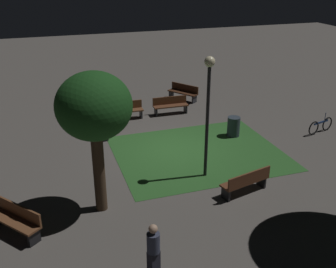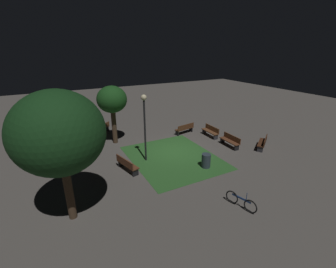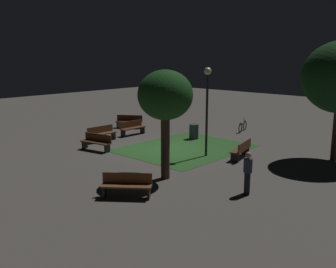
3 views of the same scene
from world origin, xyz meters
name	(u,v)px [view 3 (image 3 of 3)]	position (x,y,z in m)	size (l,w,h in m)	color
ground_plane	(166,149)	(0.00, 0.00, 0.00)	(60.00, 60.00, 0.00)	#56514C
grass_lawn	(185,148)	(-0.83, 0.61, 0.01)	(6.71, 5.49, 0.01)	#2D6028
bench_by_lamp	(132,127)	(-1.20, -4.13, 0.48)	(1.81, 0.52, 0.88)	brown
bench_front_right	(102,133)	(1.19, -4.13, 0.48)	(1.81, 0.50, 0.88)	brown
bench_corner	(97,142)	(2.74, -2.53, 0.48)	(0.81, 1.86, 0.88)	#512D19
bench_lawn_edge	(242,149)	(-1.15, 4.01, 0.48)	(1.86, 0.89, 0.88)	brown
bench_back_row	(129,121)	(-2.61, -6.02, 0.48)	(1.41, 1.76, 0.88)	#422314
bench_front_left	(127,184)	(6.14, 3.84, 0.48)	(1.51, 1.70, 0.88)	brown
tree_tall_center	(165,97)	(3.62, 3.36, 3.39)	(2.22, 2.22, 4.47)	#423021
lamp_post_near_wall	(207,96)	(-0.35, 2.42, 3.02)	(0.36, 0.36, 4.42)	black
trash_bin	(194,132)	(-2.98, -0.53, 0.45)	(0.56, 0.56, 0.89)	#2D3842
bicycle	(243,126)	(-6.94, 0.40, 0.34)	(1.58, 0.48, 0.93)	black
pedestrian	(248,172)	(2.91, 6.82, 0.85)	(0.34, 0.32, 1.61)	black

